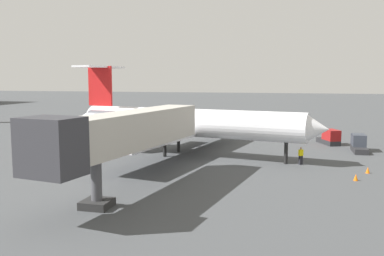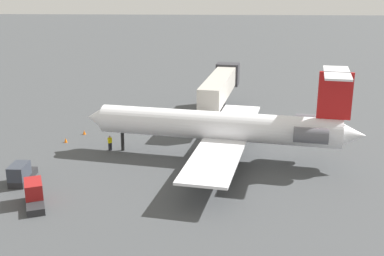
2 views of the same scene
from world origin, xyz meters
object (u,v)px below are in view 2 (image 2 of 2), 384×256
object	(u,v)px
traffic_cone_near	(66,140)
traffic_cone_mid	(84,132)
ground_crew_marshaller	(110,143)
jet_bridge	(221,84)
baggage_tug_lead	(21,174)
regional_jet	(224,126)
baggage_tug_trailing	(34,195)

from	to	relation	value
traffic_cone_near	traffic_cone_mid	bearing A→B (deg)	156.26
traffic_cone_mid	ground_crew_marshaller	bearing A→B (deg)	38.37
jet_bridge	baggage_tug_lead	world-z (taller)	jet_bridge
regional_jet	traffic_cone_near	distance (m)	18.78
regional_jet	baggage_tug_lead	world-z (taller)	regional_jet
baggage_tug_lead	traffic_cone_near	distance (m)	11.43
regional_jet	traffic_cone_mid	size ratio (longest dim) A/B	52.44
jet_bridge	baggage_tug_trailing	xyz separation A→B (m)	(27.71, -15.65, -3.59)
jet_bridge	traffic_cone_near	distance (m)	21.81
baggage_tug_trailing	jet_bridge	bearing A→B (deg)	150.54
baggage_tug_trailing	traffic_cone_near	distance (m)	15.90
baggage_tug_lead	ground_crew_marshaller	bearing A→B (deg)	144.93
jet_bridge	traffic_cone_mid	bearing A→B (deg)	-61.52
traffic_cone_near	traffic_cone_mid	world-z (taller)	same
traffic_cone_near	baggage_tug_trailing	bearing A→B (deg)	7.60
baggage_tug_trailing	traffic_cone_near	world-z (taller)	baggage_tug_trailing
traffic_cone_mid	jet_bridge	bearing A→B (deg)	118.48
jet_bridge	traffic_cone_mid	world-z (taller)	jet_bridge
traffic_cone_mid	baggage_tug_trailing	bearing A→B (deg)	2.30
jet_bridge	baggage_tug_lead	distance (m)	29.99
regional_jet	baggage_tug_lead	size ratio (longest dim) A/B	7.18
ground_crew_marshaller	baggage_tug_trailing	bearing A→B (deg)	-14.78
ground_crew_marshaller	baggage_tug_trailing	distance (m)	13.85
regional_jet	jet_bridge	bearing A→B (deg)	-179.23
jet_bridge	traffic_cone_mid	size ratio (longest dim) A/B	32.76
regional_jet	jet_bridge	xyz separation A→B (m)	(-16.30, -0.22, 0.86)
jet_bridge	traffic_cone_mid	xyz separation A→B (m)	(8.90, -16.41, -4.15)
ground_crew_marshaller	baggage_tug_lead	world-z (taller)	baggage_tug_lead
baggage_tug_lead	baggage_tug_trailing	world-z (taller)	same
jet_bridge	regional_jet	bearing A→B (deg)	0.77
baggage_tug_lead	baggage_tug_trailing	xyz separation A→B (m)	(4.36, 2.81, 0.00)
regional_jet	traffic_cone_near	size ratio (longest dim) A/B	52.44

